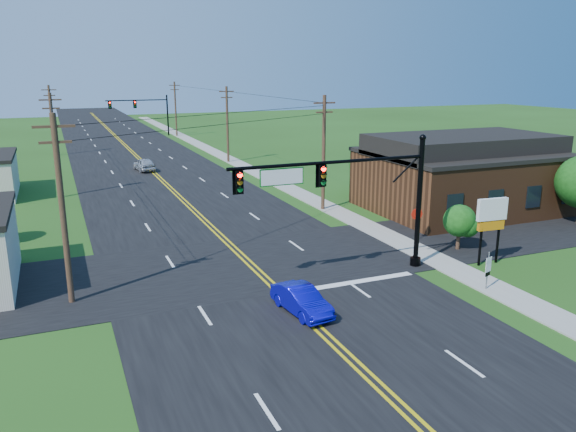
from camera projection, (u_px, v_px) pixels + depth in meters
name	position (u px, v px, depth m)	size (l,w,h in m)	color
ground	(346.00, 360.00, 21.58)	(260.00, 260.00, 0.00)	#1F4112
road_main	(144.00, 165.00, 66.22)	(16.00, 220.00, 0.04)	black
road_cross	(246.00, 264.00, 32.29)	(70.00, 10.00, 0.04)	black
sidewalk	(256.00, 172.00, 61.21)	(2.00, 160.00, 0.08)	gray
signal_mast_main	(348.00, 191.00, 29.15)	(11.30, 0.60, 7.48)	black
signal_mast_far	(141.00, 109.00, 93.52)	(10.98, 0.60, 7.48)	black
brick_building	(461.00, 180.00, 44.52)	(14.20, 11.20, 4.70)	#4F2B16
utility_pole_left_a	(62.00, 207.00, 25.78)	(1.80, 0.28, 9.00)	#3B2A1B
utility_pole_left_b	(55.00, 144.00, 48.10)	(1.80, 0.28, 9.00)	#3B2A1B
utility_pole_left_c	(52.00, 119.00, 72.21)	(1.80, 0.28, 9.00)	#3B2A1B
utility_pole_right_a	(324.00, 151.00, 43.69)	(1.80, 0.28, 9.00)	#3B2A1B
utility_pole_right_b	(227.00, 123.00, 66.91)	(1.80, 0.28, 9.00)	#3B2A1B
utility_pole_right_c	(176.00, 108.00, 93.69)	(1.80, 0.28, 9.00)	#3B2A1B
tree_right_back	(366.00, 165.00, 50.11)	(3.00, 3.00, 4.10)	#3B2A1B
shrub_corner	(460.00, 221.00, 34.45)	(2.00, 2.00, 2.86)	#3B2A1B
blue_car	(301.00, 301.00, 25.60)	(1.30, 3.73, 1.23)	#0807A9
distant_car	(144.00, 165.00, 61.92)	(1.68, 4.17, 1.42)	#B4B4B9
route_sign	(488.00, 268.00, 28.15)	(0.49, 0.19, 2.03)	slate
stop_sign	(417.00, 217.00, 36.20)	(0.78, 0.21, 2.24)	slate
pylon_sign	(492.00, 216.00, 31.61)	(1.90, 0.39, 3.87)	black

